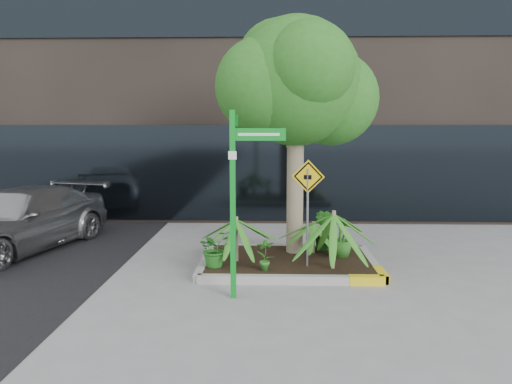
{
  "coord_description": "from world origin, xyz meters",
  "views": [
    {
      "loc": [
        -0.14,
        -9.06,
        2.7
      ],
      "look_at": [
        -0.42,
        0.2,
        1.45
      ],
      "focal_mm": 35.0,
      "sensor_mm": 36.0,
      "label": 1
    }
  ],
  "objects_px": {
    "parked_car": "(19,220)",
    "street_sign_post": "(237,183)",
    "tree": "(296,82)",
    "cattle_sign": "(308,195)"
  },
  "relations": [
    {
      "from": "parked_car",
      "to": "street_sign_post",
      "type": "xyz_separation_m",
      "value": [
        4.9,
        -2.78,
        1.14
      ]
    },
    {
      "from": "tree",
      "to": "street_sign_post",
      "type": "height_order",
      "value": "tree"
    },
    {
      "from": "tree",
      "to": "parked_car",
      "type": "relative_size",
      "value": 1.05
    },
    {
      "from": "tree",
      "to": "street_sign_post",
      "type": "xyz_separation_m",
      "value": [
        -1.01,
        -2.29,
        -1.73
      ]
    },
    {
      "from": "parked_car",
      "to": "cattle_sign",
      "type": "xyz_separation_m",
      "value": [
        6.08,
        -1.57,
        0.79
      ]
    },
    {
      "from": "parked_car",
      "to": "cattle_sign",
      "type": "relative_size",
      "value": 2.37
    },
    {
      "from": "tree",
      "to": "street_sign_post",
      "type": "bearing_deg",
      "value": -113.68
    },
    {
      "from": "parked_car",
      "to": "street_sign_post",
      "type": "bearing_deg",
      "value": -14.21
    },
    {
      "from": "parked_car",
      "to": "street_sign_post",
      "type": "height_order",
      "value": "street_sign_post"
    },
    {
      "from": "parked_car",
      "to": "street_sign_post",
      "type": "relative_size",
      "value": 1.58
    }
  ]
}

